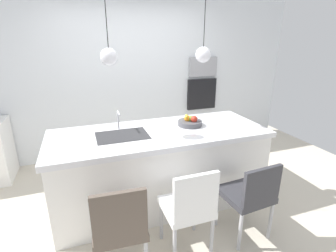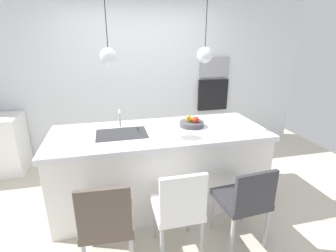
{
  "view_description": "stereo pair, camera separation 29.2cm",
  "coord_description": "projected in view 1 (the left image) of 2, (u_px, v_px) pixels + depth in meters",
  "views": [
    {
      "loc": [
        -0.83,
        -2.61,
        1.93
      ],
      "look_at": [
        0.1,
        0.0,
        0.98
      ],
      "focal_mm": 27.06,
      "sensor_mm": 36.0,
      "label": 1
    },
    {
      "loc": [
        -0.55,
        -2.69,
        1.93
      ],
      "look_at": [
        0.1,
        0.0,
        0.98
      ],
      "focal_mm": 27.06,
      "sensor_mm": 36.0,
      "label": 2
    }
  ],
  "objects": [
    {
      "name": "kitchen_island",
      "position": [
        160.0,
        167.0,
        3.06
      ],
      "size": [
        2.48,
        0.97,
        0.93
      ],
      "color": "white",
      "rests_on": "ground"
    },
    {
      "name": "chair_near",
      "position": [
        119.0,
        225.0,
        2.06
      ],
      "size": [
        0.46,
        0.5,
        0.89
      ],
      "color": "brown",
      "rests_on": "ground"
    },
    {
      "name": "pendant_light_left",
      "position": [
        109.0,
        57.0,
        2.48
      ],
      "size": [
        0.17,
        0.17,
        0.77
      ],
      "color": "silver"
    },
    {
      "name": "faucet",
      "position": [
        118.0,
        118.0,
        2.92
      ],
      "size": [
        0.02,
        0.17,
        0.22
      ],
      "color": "silver",
      "rests_on": "kitchen_island"
    },
    {
      "name": "back_wall",
      "position": [
        130.0,
        79.0,
        4.26
      ],
      "size": [
        6.0,
        0.1,
        2.6
      ],
      "primitive_type": "cube",
      "color": "white",
      "rests_on": "ground"
    },
    {
      "name": "chair_middle",
      "position": [
        189.0,
        206.0,
        2.26
      ],
      "size": [
        0.42,
        0.43,
        0.9
      ],
      "color": "white",
      "rests_on": "ground"
    },
    {
      "name": "fruit_bowl",
      "position": [
        190.0,
        122.0,
        3.09
      ],
      "size": [
        0.29,
        0.29,
        0.15
      ],
      "color": "#4C4C51",
      "rests_on": "kitchen_island"
    },
    {
      "name": "oven",
      "position": [
        201.0,
        94.0,
        4.73
      ],
      "size": [
        0.56,
        0.08,
        0.56
      ],
      "primitive_type": "cube",
      "color": "black",
      "rests_on": "back_wall"
    },
    {
      "name": "microwave",
      "position": [
        203.0,
        67.0,
        4.57
      ],
      "size": [
        0.54,
        0.08,
        0.34
      ],
      "primitive_type": "cube",
      "color": "#9E9EA3",
      "rests_on": "back_wall"
    },
    {
      "name": "sink_basin",
      "position": [
        122.0,
        136.0,
        2.78
      ],
      "size": [
        0.56,
        0.4,
        0.02
      ],
      "primitive_type": "cube",
      "color": "#2D2D30",
      "rests_on": "kitchen_island"
    },
    {
      "name": "floor",
      "position": [
        161.0,
        199.0,
        3.22
      ],
      "size": [
        6.6,
        6.6,
        0.0
      ],
      "primitive_type": "plane",
      "color": "beige",
      "rests_on": "ground"
    },
    {
      "name": "pendant_light_right",
      "position": [
        203.0,
        55.0,
        2.8
      ],
      "size": [
        0.17,
        0.17,
        0.77
      ],
      "color": "silver"
    },
    {
      "name": "chair_far",
      "position": [
        250.0,
        194.0,
        2.48
      ],
      "size": [
        0.47,
        0.47,
        0.84
      ],
      "color": "#333338",
      "rests_on": "ground"
    }
  ]
}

